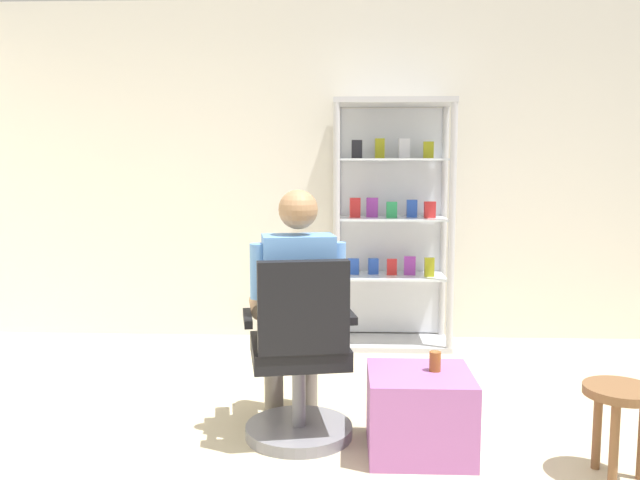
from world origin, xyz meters
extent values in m
cube|color=silver|center=(0.00, 3.00, 1.35)|extent=(6.00, 0.10, 2.70)
cylinder|color=#B7B7BC|center=(-0.02, 2.50, 0.95)|extent=(0.05, 0.05, 1.90)
cylinder|color=#B7B7BC|center=(0.82, 2.50, 0.95)|extent=(0.05, 0.05, 1.90)
cylinder|color=#B7B7BC|center=(-0.02, 2.90, 0.95)|extent=(0.05, 0.05, 1.90)
cylinder|color=#B7B7BC|center=(0.82, 2.90, 0.95)|extent=(0.05, 0.05, 1.90)
cube|color=#B7B7BC|center=(0.40, 2.70, 1.88)|extent=(0.90, 0.45, 0.04)
cube|color=#B7B7BC|center=(0.40, 2.70, 0.02)|extent=(0.90, 0.45, 0.04)
cube|color=silver|center=(0.40, 2.92, 0.95)|extent=(0.84, 0.02, 1.80)
cube|color=silver|center=(0.40, 2.70, 0.55)|extent=(0.82, 0.39, 0.02)
cube|color=#264CB2|center=(0.10, 2.73, 0.62)|extent=(0.09, 0.05, 0.12)
cube|color=#264CB2|center=(0.26, 2.75, 0.62)|extent=(0.08, 0.06, 0.12)
cube|color=red|center=(0.40, 2.71, 0.62)|extent=(0.08, 0.04, 0.13)
cube|color=purple|center=(0.54, 2.72, 0.63)|extent=(0.09, 0.05, 0.14)
cube|color=#999919|center=(0.69, 2.65, 0.63)|extent=(0.07, 0.04, 0.15)
cube|color=silver|center=(0.40, 2.70, 1.00)|extent=(0.82, 0.39, 0.02)
cube|color=red|center=(0.11, 2.69, 1.08)|extent=(0.08, 0.05, 0.15)
cube|color=purple|center=(0.25, 2.73, 1.08)|extent=(0.09, 0.05, 0.15)
cube|color=#268C4C|center=(0.39, 2.67, 1.07)|extent=(0.08, 0.04, 0.12)
cube|color=#264CB2|center=(0.55, 2.73, 1.08)|extent=(0.08, 0.05, 0.13)
cube|color=red|center=(0.68, 2.68, 1.07)|extent=(0.09, 0.04, 0.12)
cube|color=silver|center=(0.40, 2.70, 1.45)|extent=(0.82, 0.39, 0.02)
cube|color=black|center=(0.12, 2.66, 1.53)|extent=(0.08, 0.03, 0.14)
cube|color=#999919|center=(0.30, 2.74, 1.53)|extent=(0.07, 0.05, 0.15)
cube|color=silver|center=(0.49, 2.74, 1.53)|extent=(0.09, 0.05, 0.15)
cube|color=#999919|center=(0.67, 2.72, 1.52)|extent=(0.08, 0.04, 0.13)
cylinder|color=slate|center=(-0.20, 0.97, 0.03)|extent=(0.56, 0.56, 0.06)
cylinder|color=slate|center=(-0.20, 0.97, 0.24)|extent=(0.07, 0.07, 0.41)
cube|color=black|center=(-0.20, 0.97, 0.46)|extent=(0.56, 0.56, 0.10)
cube|color=black|center=(-0.16, 0.76, 0.73)|extent=(0.45, 0.16, 0.45)
cube|color=black|center=(0.06, 1.02, 0.64)|extent=(0.09, 0.30, 0.04)
cube|color=black|center=(-0.45, 0.92, 0.64)|extent=(0.09, 0.30, 0.04)
cylinder|color=slate|center=(-0.14, 1.18, 0.56)|extent=(0.21, 0.42, 0.14)
cylinder|color=slate|center=(-0.17, 1.38, 0.28)|extent=(0.11, 0.11, 0.56)
cylinder|color=slate|center=(-0.33, 1.15, 0.56)|extent=(0.21, 0.42, 0.14)
cylinder|color=slate|center=(-0.37, 1.34, 0.28)|extent=(0.11, 0.11, 0.56)
cube|color=#598CCC|center=(-0.20, 0.97, 0.81)|extent=(0.39, 0.28, 0.50)
sphere|color=#99704C|center=(-0.20, 0.97, 1.19)|extent=(0.20, 0.20, 0.20)
cylinder|color=#598CCC|center=(0.00, 1.00, 0.88)|extent=(0.09, 0.09, 0.28)
cylinder|color=#99704C|center=(-0.03, 1.18, 0.66)|extent=(0.13, 0.31, 0.08)
cylinder|color=#598CCC|center=(-0.39, 0.93, 0.88)|extent=(0.09, 0.09, 0.28)
cylinder|color=#99704C|center=(-0.43, 1.11, 0.66)|extent=(0.13, 0.31, 0.08)
cube|color=#9E599E|center=(0.41, 0.80, 0.20)|extent=(0.50, 0.47, 0.41)
cylinder|color=brown|center=(0.48, 0.83, 0.45)|extent=(0.06, 0.06, 0.10)
cylinder|color=brown|center=(1.27, 0.57, 0.41)|extent=(0.32, 0.32, 0.04)
cylinder|color=brown|center=(1.22, 0.66, 0.19)|extent=(0.04, 0.04, 0.39)
cylinder|color=brown|center=(1.22, 0.47, 0.19)|extent=(0.04, 0.04, 0.39)
camera|label=1|loc=(0.04, -2.26, 1.42)|focal=36.25mm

